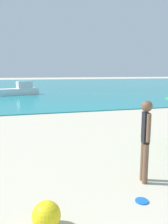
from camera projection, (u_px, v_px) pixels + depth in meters
name	position (u px, v px, depth m)	size (l,w,h in m)	color
water	(30.00, 85.00, 41.50)	(160.00, 60.00, 0.06)	teal
person_standing	(145.00, 137.00, 4.78)	(0.23, 0.40, 1.75)	brown
frisbee	(142.00, 201.00, 4.18)	(0.24, 0.24, 0.03)	blue
boat_near	(19.00, 90.00, 23.09)	(4.18, 2.36, 1.35)	white
beach_ball	(46.00, 215.00, 3.43)	(0.43, 0.43, 0.43)	yellow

